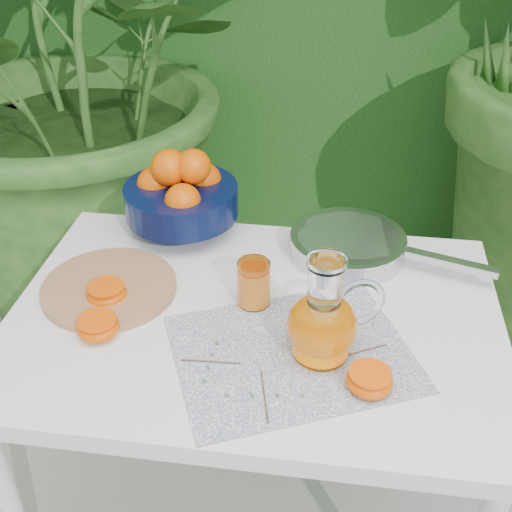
# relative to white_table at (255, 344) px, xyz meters

# --- Properties ---
(potted_plant_left) EXTENTS (2.07, 2.07, 1.88)m
(potted_plant_left) POSITION_rel_white_table_xyz_m (-0.76, 1.08, 0.27)
(potted_plant_left) COLOR #23521C
(potted_plant_left) RESTS_ON ground
(white_table) EXTENTS (1.00, 0.70, 0.75)m
(white_table) POSITION_rel_white_table_xyz_m (0.00, 0.00, 0.00)
(white_table) COLOR white
(white_table) RESTS_ON ground
(placemat) EXTENTS (0.53, 0.48, 0.00)m
(placemat) POSITION_rel_white_table_xyz_m (0.09, -0.11, 0.08)
(placemat) COLOR #0D1948
(placemat) RESTS_ON white_table
(cutting_board) EXTENTS (0.29, 0.29, 0.02)m
(cutting_board) POSITION_rel_white_table_xyz_m (-0.32, 0.03, 0.09)
(cutting_board) COLOR #AD784E
(cutting_board) RESTS_ON white_table
(fruit_bowl) EXTENTS (0.34, 0.34, 0.21)m
(fruit_bowl) POSITION_rel_white_table_xyz_m (-0.22, 0.31, 0.18)
(fruit_bowl) COLOR black
(fruit_bowl) RESTS_ON white_table
(juice_pitcher) EXTENTS (0.20, 0.17, 0.21)m
(juice_pitcher) POSITION_rel_white_table_xyz_m (0.14, -0.10, 0.16)
(juice_pitcher) COLOR white
(juice_pitcher) RESTS_ON white_table
(juice_tumbler) EXTENTS (0.09, 0.09, 0.10)m
(juice_tumbler) POSITION_rel_white_table_xyz_m (-0.01, 0.03, 0.13)
(juice_tumbler) COLOR white
(juice_tumbler) RESTS_ON white_table
(saute_pan) EXTENTS (0.49, 0.33, 0.05)m
(saute_pan) POSITION_rel_white_table_xyz_m (0.18, 0.25, 0.11)
(saute_pan) COLOR #B5B5B9
(saute_pan) RESTS_ON white_table
(orange_halves) EXTENTS (0.62, 0.26, 0.04)m
(orange_halves) POSITION_rel_white_table_xyz_m (-0.12, -0.09, 0.10)
(orange_halves) COLOR #E75102
(orange_halves) RESTS_ON white_table
(thyme_sprigs) EXTENTS (0.38, 0.26, 0.01)m
(thyme_sprigs) POSITION_rel_white_table_xyz_m (0.07, -0.16, 0.09)
(thyme_sprigs) COLOR brown
(thyme_sprigs) RESTS_ON white_table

